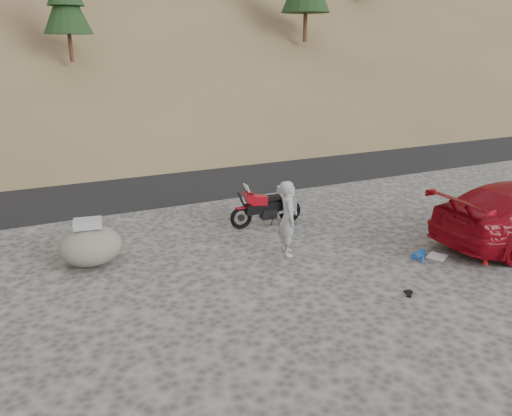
{
  "coord_description": "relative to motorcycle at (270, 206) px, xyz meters",
  "views": [
    {
      "loc": [
        -6.38,
        -9.27,
        4.91
      ],
      "look_at": [
        -1.29,
        1.48,
        1.0
      ],
      "focal_mm": 35.0,
      "sensor_mm": 36.0,
      "label": 1
    }
  ],
  "objects": [
    {
      "name": "ground",
      "position": [
        0.29,
        -2.69,
        -0.55
      ],
      "size": [
        140.0,
        140.0,
        0.0
      ],
      "primitive_type": "plane",
      "color": "#3C3A38",
      "rests_on": "ground"
    },
    {
      "name": "road",
      "position": [
        0.29,
        6.31,
        -0.55
      ],
      "size": [
        120.0,
        7.0,
        0.05
      ],
      "primitive_type": "cube",
      "color": "black",
      "rests_on": "ground"
    },
    {
      "name": "motorcycle",
      "position": [
        0.0,
        0.0,
        0.0
      ],
      "size": [
        2.17,
        0.68,
        1.29
      ],
      "rotation": [
        0.0,
        0.0,
        -0.05
      ],
      "color": "black",
      "rests_on": "ground"
    },
    {
      "name": "man",
      "position": [
        -0.55,
        -2.06,
        -0.55
      ],
      "size": [
        0.63,
        0.78,
        1.86
      ],
      "primitive_type": "imported",
      "rotation": [
        0.0,
        0.0,
        1.26
      ],
      "color": "#98979D",
      "rests_on": "ground"
    },
    {
      "name": "boulder",
      "position": [
        -4.99,
        -0.64,
        -0.07
      ],
      "size": [
        1.77,
        1.64,
        1.11
      ],
      "rotation": [
        0.0,
        0.0,
        -0.36
      ],
      "color": "#605A52",
      "rests_on": "ground"
    },
    {
      "name": "gear_white_cloth",
      "position": [
        2.66,
        -3.78,
        -0.54
      ],
      "size": [
        0.6,
        0.58,
        0.02
      ],
      "primitive_type": "cube",
      "rotation": [
        0.0,
        0.0,
        0.5
      ],
      "color": "white",
      "rests_on": "ground"
    },
    {
      "name": "gear_blue_mat",
      "position": [
        2.21,
        -3.63,
        -0.47
      ],
      "size": [
        0.46,
        0.3,
        0.17
      ],
      "primitive_type": "cylinder",
      "rotation": [
        0.0,
        1.57,
        0.33
      ],
      "color": "#1A4AA0",
      "rests_on": "ground"
    },
    {
      "name": "gear_bottle",
      "position": [
        2.07,
        -3.9,
        -0.46
      ],
      "size": [
        0.09,
        0.09,
        0.19
      ],
      "primitive_type": "cylinder",
      "rotation": [
        0.0,
        0.0,
        0.43
      ],
      "color": "#1A4AA0",
      "rests_on": "ground"
    },
    {
      "name": "gear_funnel",
      "position": [
        3.37,
        -4.59,
        -0.45
      ],
      "size": [
        0.15,
        0.15,
        0.19
      ],
      "primitive_type": "cone",
      "rotation": [
        0.0,
        0.0,
        0.01
      ],
      "color": "red",
      "rests_on": "ground"
    },
    {
      "name": "gear_glove_a",
      "position": [
        0.75,
        -4.92,
        -0.53
      ],
      "size": [
        0.17,
        0.13,
        0.04
      ],
      "primitive_type": "cube",
      "rotation": [
        0.0,
        0.0,
        -0.2
      ],
      "color": "black",
      "rests_on": "ground"
    },
    {
      "name": "gear_glove_b",
      "position": [
        0.66,
        -5.04,
        -0.53
      ],
      "size": [
        0.16,
        0.16,
        0.04
      ],
      "primitive_type": "cube",
      "rotation": [
        0.0,
        0.0,
        0.75
      ],
      "color": "black",
      "rests_on": "ground"
    }
  ]
}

